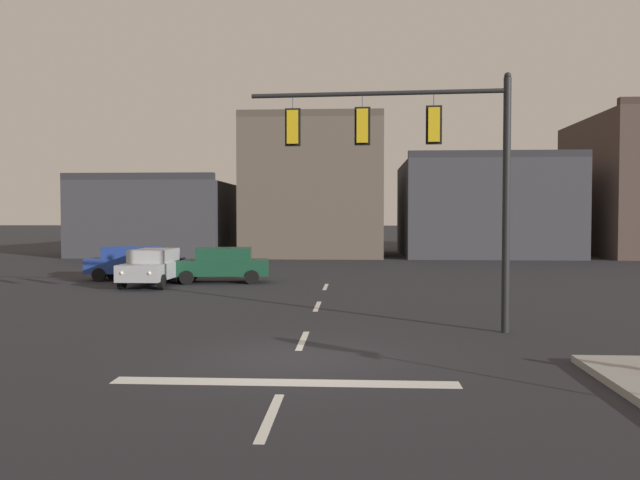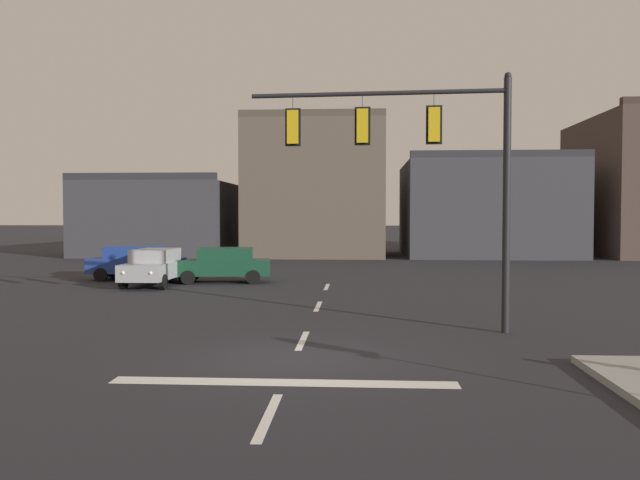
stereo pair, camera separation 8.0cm
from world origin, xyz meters
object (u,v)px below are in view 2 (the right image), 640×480
car_lot_nearside (136,262)px  car_lot_middle (223,264)px  car_lot_farside (155,266)px  signal_mast_near_side (422,152)px

car_lot_nearside → car_lot_middle: 4.55m
car_lot_middle → car_lot_farside: same height
signal_mast_near_side → car_lot_farside: 15.49m
car_lot_nearside → signal_mast_near_side: bearing=-46.5°
car_lot_nearside → car_lot_middle: (4.44, -0.97, 0.00)m
signal_mast_near_side → car_lot_nearside: bearing=133.5°
car_lot_farside → car_lot_middle: bearing=28.8°
car_lot_middle → car_lot_nearside: bearing=167.7°
signal_mast_near_side → car_lot_farside: signal_mast_near_side is taller
signal_mast_near_side → car_lot_nearside: size_ratio=1.52×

